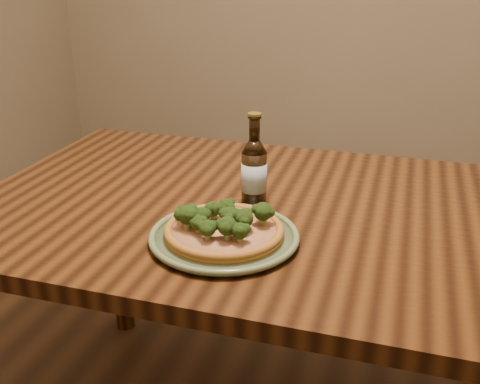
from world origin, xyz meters
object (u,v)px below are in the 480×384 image
(table, at_px, (303,245))
(pizza, at_px, (223,228))
(beer_bottle, at_px, (254,171))
(plate, at_px, (224,236))

(table, xyz_separation_m, pizza, (-0.13, -0.20, 0.12))
(table, distance_m, pizza, 0.27)
(table, height_order, pizza, pizza)
(pizza, xyz_separation_m, beer_bottle, (0.01, 0.20, 0.05))
(plate, bearing_deg, table, 56.75)
(pizza, distance_m, beer_bottle, 0.21)
(plate, height_order, beer_bottle, beer_bottle)
(plate, relative_size, beer_bottle, 1.41)
(table, distance_m, beer_bottle, 0.22)
(table, distance_m, plate, 0.26)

